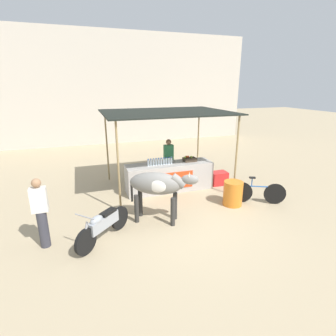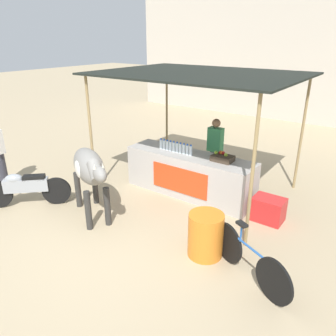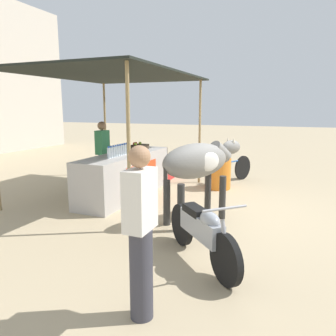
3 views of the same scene
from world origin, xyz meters
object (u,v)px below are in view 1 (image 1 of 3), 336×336
water_barrel (233,193)px  motorcycle_parked (103,224)px  bicycle_leaning (258,193)px  cow (158,185)px  stall_counter (169,177)px  fruit_crate (189,159)px  passerby_on_street (41,213)px  cooler_box (219,178)px  vendor_behind_counter (169,160)px

water_barrel → motorcycle_parked: (-3.95, -0.73, 0.05)m
motorcycle_parked → bicycle_leaning: 4.79m
cow → bicycle_leaning: (3.26, 0.09, -0.69)m
water_barrel → bicycle_leaning: (0.81, -0.14, -0.03)m
stall_counter → fruit_crate: fruit_crate is taller
water_barrel → passerby_on_street: bearing=-174.3°
cooler_box → passerby_on_street: size_ratio=0.36×
motorcycle_parked → bicycle_leaning: motorcycle_parked is taller
cow → fruit_crate: bearing=49.3°
cooler_box → cow: bearing=-146.7°
fruit_crate → bicycle_leaning: (1.48, -1.98, -0.68)m
bicycle_leaning → passerby_on_street: bearing=-176.3°
cooler_box → bicycle_leaning: size_ratio=0.40×
fruit_crate → cooler_box: fruit_crate is taller
fruit_crate → bicycle_leaning: fruit_crate is taller
bicycle_leaning → passerby_on_street: size_ratio=0.91×
vendor_behind_counter → bicycle_leaning: size_ratio=1.10×
fruit_crate → cooler_box: size_ratio=0.73×
passerby_on_street → bicycle_leaning: bearing=3.7°
motorcycle_parked → cooler_box: bearing=28.7°
passerby_on_street → motorcycle_parked: bearing=-9.0°
vendor_behind_counter → water_barrel: vendor_behind_counter is taller
vendor_behind_counter → bicycle_leaning: 3.39m
vendor_behind_counter → bicycle_leaning: vendor_behind_counter is taller
cooler_box → passerby_on_street: passerby_on_street is taller
passerby_on_street → cow: bearing=6.1°
stall_counter → water_barrel: 2.29m
vendor_behind_counter → motorcycle_parked: vendor_behind_counter is taller
vendor_behind_counter → motorcycle_parked: bearing=-129.9°
cow → motorcycle_parked: (-1.50, -0.51, -0.61)m
stall_counter → cooler_box: bearing=-2.9°
cooler_box → motorcycle_parked: motorcycle_parked is taller
motorcycle_parked → fruit_crate: bearing=38.1°
stall_counter → fruit_crate: 0.95m
motorcycle_parked → vendor_behind_counter: bearing=50.1°
fruit_crate → bicycle_leaning: bearing=-53.2°
fruit_crate → motorcycle_parked: size_ratio=0.33×
motorcycle_parked → bicycle_leaning: bearing=7.1°
stall_counter → vendor_behind_counter: bearing=73.0°
vendor_behind_counter → water_barrel: size_ratio=2.19×
vendor_behind_counter → cow: bearing=-114.1°
stall_counter → passerby_on_street: size_ratio=1.82×
vendor_behind_counter → passerby_on_street: 5.06m
stall_counter → water_barrel: size_ratio=3.98×
cow → passerby_on_street: bearing=-173.9°
cooler_box → fruit_crate: bearing=172.1°
water_barrel → cow: 2.55m
cooler_box → passerby_on_street: (-5.70, -2.21, 0.61)m
bicycle_leaning → cooler_box: bearing=100.9°
cooler_box → motorcycle_parked: bearing=-151.3°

